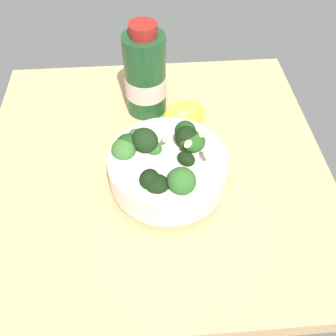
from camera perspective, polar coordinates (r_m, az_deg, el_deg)
name	(u,v)px	position (r cm, az deg, el deg)	size (l,w,h in cm)	color
ground_plane	(155,167)	(66.65, -1.99, 0.14)	(57.69, 57.69, 3.04)	tan
bowl_of_broccoli	(167,165)	(58.79, -0.21, 0.47)	(18.55, 18.10, 9.82)	silver
lemon_wedge	(184,115)	(70.30, 2.43, 7.80)	(7.84, 4.98, 5.00)	yellow
bottle_tall	(145,75)	(71.18, -3.36, 13.47)	(7.55, 7.55, 17.27)	#194723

